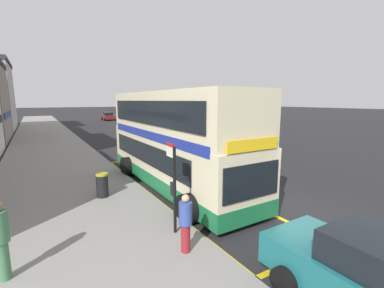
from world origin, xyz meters
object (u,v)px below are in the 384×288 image
(double_decker_bus, at_px, (174,143))
(parked_car_teal_distant, at_px, (380,281))
(pedestrian_further_back, at_px, (1,237))
(litter_bin, at_px, (102,185))
(pedestrian_waiting_near_sign, at_px, (186,221))
(bus_stop_sign, at_px, (173,181))
(parked_car_maroon_far, at_px, (108,116))

(double_decker_bus, bearing_deg, parked_car_teal_distant, -92.38)
(pedestrian_further_back, bearing_deg, litter_bin, 53.56)
(pedestrian_waiting_near_sign, relative_size, litter_bin, 1.58)
(bus_stop_sign, xyz_separation_m, parked_car_teal_distant, (1.79, -4.66, -0.91))
(bus_stop_sign, bearing_deg, pedestrian_further_back, 179.75)
(pedestrian_waiting_near_sign, bearing_deg, double_decker_bus, 65.64)
(bus_stop_sign, bearing_deg, parked_car_teal_distant, -68.99)
(double_decker_bus, distance_m, bus_stop_sign, 4.71)
(bus_stop_sign, bearing_deg, litter_bin, 106.26)
(litter_bin, bearing_deg, pedestrian_waiting_near_sign, -79.56)
(pedestrian_waiting_near_sign, bearing_deg, parked_car_teal_distant, -60.39)
(parked_car_maroon_far, bearing_deg, double_decker_bus, -99.45)
(double_decker_bus, relative_size, pedestrian_waiting_near_sign, 6.66)
(double_decker_bus, bearing_deg, pedestrian_further_back, -146.65)
(pedestrian_waiting_near_sign, bearing_deg, bus_stop_sign, 78.29)
(litter_bin, bearing_deg, bus_stop_sign, -73.74)
(bus_stop_sign, xyz_separation_m, pedestrian_waiting_near_sign, (-0.23, -1.11, -0.73))
(pedestrian_waiting_near_sign, xyz_separation_m, litter_bin, (-0.95, 5.15, -0.34))
(pedestrian_further_back, bearing_deg, parked_car_teal_distant, -38.27)
(litter_bin, bearing_deg, parked_car_maroon_far, 76.13)
(bus_stop_sign, bearing_deg, double_decker_bus, 62.61)
(litter_bin, bearing_deg, parked_car_teal_distant, -71.16)
(bus_stop_sign, relative_size, parked_car_teal_distant, 0.63)
(bus_stop_sign, xyz_separation_m, parked_car_maroon_far, (9.62, 47.77, -0.91))
(bus_stop_sign, relative_size, parked_car_maroon_far, 0.63)
(double_decker_bus, height_order, pedestrian_waiting_near_sign, double_decker_bus)
(pedestrian_further_back, height_order, litter_bin, pedestrian_further_back)
(parked_car_maroon_far, bearing_deg, pedestrian_further_back, -105.81)
(pedestrian_further_back, distance_m, litter_bin, 5.02)
(double_decker_bus, distance_m, litter_bin, 3.63)
(pedestrian_further_back, bearing_deg, pedestrian_waiting_near_sign, -16.05)
(bus_stop_sign, bearing_deg, parked_car_maroon_far, 78.61)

